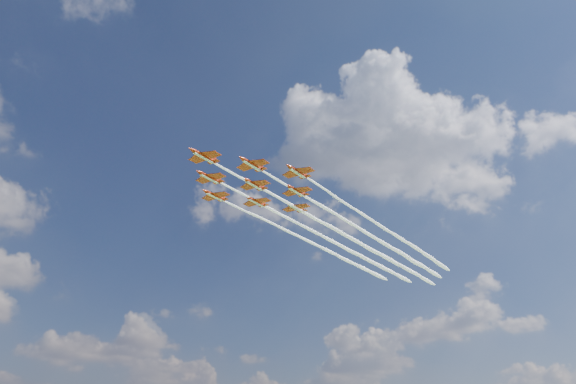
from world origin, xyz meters
The scene contains 9 objects.
jet_lead centered at (35.00, 8.95, 85.29)m, with size 124.19×39.77×2.58m.
jet_row2_port centered at (47.40, 4.80, 85.29)m, with size 124.19×39.77×2.58m.
jet_row2_starb centered at (43.24, 19.11, 85.29)m, with size 124.19×39.77×2.58m.
jet_row3_port centered at (59.80, 0.64, 85.29)m, with size 124.19×39.77×2.58m.
jet_row3_centre centered at (55.63, 14.95, 85.29)m, with size 124.19×39.77×2.58m.
jet_row3_starb centered at (51.47, 29.26, 85.29)m, with size 124.19×39.77×2.58m.
jet_row4_port centered at (68.03, 10.80, 85.29)m, with size 124.19×39.77×2.58m.
jet_row4_starb centered at (63.86, 25.11, 85.29)m, with size 124.19×39.77×2.58m.
jet_tail centered at (76.26, 20.96, 85.29)m, with size 124.19×39.77×2.58m.
Camera 1 is at (-89.17, -121.51, 19.60)m, focal length 35.00 mm.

